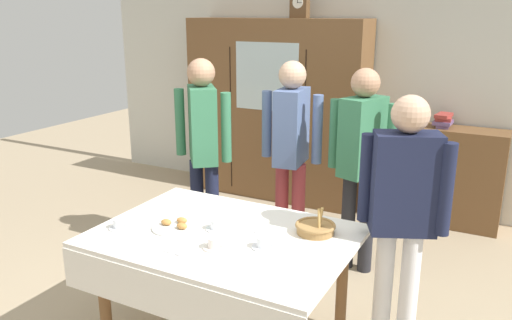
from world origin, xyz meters
name	(u,v)px	position (x,y,z in m)	size (l,w,h in m)	color
back_wall	(367,76)	(0.00, 2.65, 1.35)	(6.40, 0.10, 2.70)	silver
dining_table	(222,251)	(0.00, -0.23, 0.63)	(1.50, 1.08, 0.73)	brown
wall_cabinet	(276,110)	(-0.90, 2.35, 0.96)	(1.96, 0.46, 1.92)	brown
mantel_clock	(300,6)	(-0.65, 2.35, 2.04)	(0.18, 0.11, 0.24)	brown
bookshelf_low	(438,175)	(0.81, 2.41, 0.47)	(1.17, 0.35, 0.94)	brown
book_stack	(443,120)	(0.81, 2.40, 1.01)	(0.16, 0.23, 0.13)	#664C7A
tea_cup_front_edge	(215,244)	(0.06, -0.39, 0.75)	(0.13, 0.13, 0.06)	white
tea_cup_near_right	(217,225)	(-0.07, -0.17, 0.75)	(0.13, 0.13, 0.06)	white
tea_cup_center	(264,243)	(0.29, -0.26, 0.75)	(0.13, 0.13, 0.06)	white
tea_cup_far_left	(120,224)	(-0.60, -0.43, 0.75)	(0.13, 0.13, 0.06)	white
bread_basket	(315,228)	(0.47, 0.06, 0.76)	(0.24, 0.24, 0.16)	#9E7542
pastry_plate	(176,226)	(-0.30, -0.27, 0.74)	(0.28, 0.28, 0.05)	white
spoon_near_right	(175,254)	(-0.10, -0.56, 0.73)	(0.12, 0.02, 0.01)	silver
spoon_back_edge	(253,232)	(0.14, -0.10, 0.73)	(0.12, 0.02, 0.01)	silver
person_beside_shelf	(361,152)	(0.43, 1.09, 0.97)	(0.52, 0.40, 1.60)	#232328
person_behind_table_left	(403,203)	(0.93, 0.21, 0.94)	(0.52, 0.33, 1.56)	silver
person_behind_table_right	(203,139)	(-0.79, 0.77, 1.00)	(0.52, 0.41, 1.64)	#191E38
person_by_cabinet	(291,141)	(-0.15, 1.09, 0.99)	(0.52, 0.38, 1.62)	#933338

